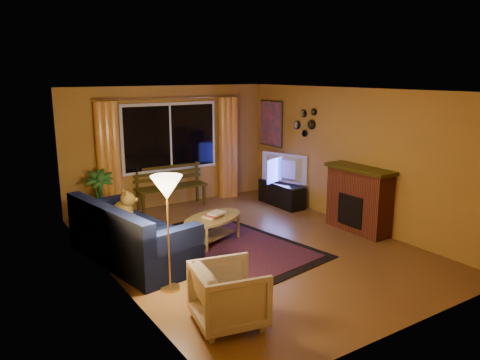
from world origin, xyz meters
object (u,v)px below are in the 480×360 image
armchair (229,292)px  tv_console (281,194)px  sofa (132,231)px  bench (172,197)px  floor_lamp (168,234)px  coffee_table (213,230)px

armchair → tv_console: (3.47, 3.50, -0.14)m
armchair → tv_console: armchair is taller
sofa → armchair: size_ratio=2.93×
sofa → armchair: sofa is taller
bench → sofa: bearing=-123.5°
armchair → floor_lamp: 1.23m
bench → armchair: 4.83m
sofa → coffee_table: (1.38, -0.01, -0.23)m
armchair → tv_console: size_ratio=0.67×
sofa → tv_console: size_ratio=1.95×
sofa → armchair: 2.37m
sofa → tv_console: bearing=7.3°
bench → coffee_table: (-0.30, -2.26, -0.00)m
armchair → floor_lamp: size_ratio=0.51×
sofa → coffee_table: bearing=-10.4°
sofa → tv_console: 3.89m
sofa → coffee_table: sofa is taller
bench → floor_lamp: floor_lamp is taller
bench → floor_lamp: (-1.63, -3.45, 0.54)m
bench → floor_lamp: size_ratio=0.97×
bench → tv_console: tv_console is taller
sofa → coffee_table: 1.40m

